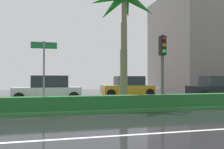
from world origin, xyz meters
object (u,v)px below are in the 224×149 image
car_in_traffic_third (48,89)px  car_in_traffic_fifth (216,88)px  traffic_signal_median_right (163,57)px  street_name_sign (44,66)px  car_in_traffic_fourth (128,87)px  palm_tree_centre_left (124,9)px

car_in_traffic_third → car_in_traffic_fifth: 12.65m
traffic_signal_median_right → car_in_traffic_third: 7.99m
street_name_sign → car_in_traffic_fourth: street_name_sign is taller
traffic_signal_median_right → car_in_traffic_fourth: traffic_signal_median_right is taller
palm_tree_centre_left → car_in_traffic_third: size_ratio=1.48×
palm_tree_centre_left → car_in_traffic_fifth: palm_tree_centre_left is taller
car_in_traffic_fifth → car_in_traffic_third: bearing=-1.8°
traffic_signal_median_right → street_name_sign: size_ratio=1.19×
street_name_sign → car_in_traffic_third: bearing=88.2°
street_name_sign → car_in_traffic_third: (0.18, 5.63, -1.25)m
street_name_sign → car_in_traffic_fourth: 10.89m
traffic_signal_median_right → car_in_traffic_fifth: (7.13, 5.12, -1.78)m
car_in_traffic_fourth → car_in_traffic_fifth: same height
street_name_sign → traffic_signal_median_right: bearing=1.2°
traffic_signal_median_right → car_in_traffic_third: size_ratio=0.83×
car_in_traffic_fifth → street_name_sign: bearing=22.2°
street_name_sign → car_in_traffic_fifth: street_name_sign is taller
car_in_traffic_fourth → car_in_traffic_third: bearing=23.8°
palm_tree_centre_left → car_in_traffic_fourth: size_ratio=1.48×
palm_tree_centre_left → traffic_signal_median_right: size_ratio=1.78×
car_in_traffic_third → traffic_signal_median_right: bearing=135.0°
car_in_traffic_third → car_in_traffic_fourth: bearing=-156.2°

